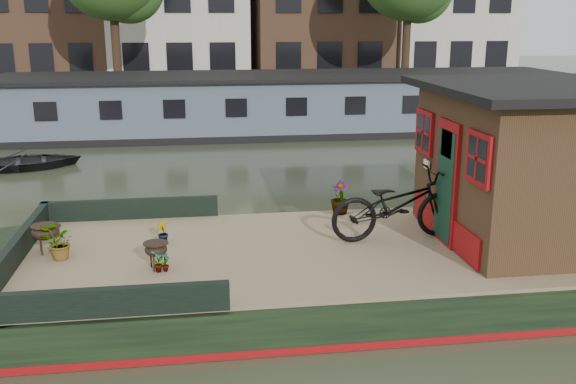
{
  "coord_description": "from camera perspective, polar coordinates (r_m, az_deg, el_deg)",
  "views": [
    {
      "loc": [
        -3.32,
        -9.01,
        4.01
      ],
      "look_at": [
        -1.95,
        0.5,
        1.41
      ],
      "focal_mm": 40.0,
      "sensor_mm": 36.0,
      "label": 1
    }
  ],
  "objects": [
    {
      "name": "ground",
      "position": [
        10.4,
        11.17,
        -7.83
      ],
      "size": [
        120.0,
        120.0,
        0.0
      ],
      "primitive_type": "plane",
      "color": "#2C3320",
      "rests_on": "ground"
    },
    {
      "name": "houseboat_hull",
      "position": [
        9.95,
        3.94,
        -6.95
      ],
      "size": [
        14.01,
        4.02,
        0.6
      ],
      "color": "black",
      "rests_on": "ground"
    },
    {
      "name": "houseboat_deck",
      "position": [
        10.18,
        11.35,
        -4.59
      ],
      "size": [
        11.8,
        3.8,
        0.05
      ],
      "primitive_type": "cube",
      "color": "#7B624C",
      "rests_on": "houseboat_hull"
    },
    {
      "name": "bow_bulwark",
      "position": [
        9.71,
        -18.17,
        -4.78
      ],
      "size": [
        3.0,
        4.0,
        0.35
      ],
      "color": "black",
      "rests_on": "houseboat_deck"
    },
    {
      "name": "cabin",
      "position": [
        10.77,
        22.75,
        2.54
      ],
      "size": [
        4.0,
        3.5,
        2.42
      ],
      "color": "#341E14",
      "rests_on": "houseboat_deck"
    },
    {
      "name": "bicycle",
      "position": [
        10.14,
        9.67,
        -1.11
      ],
      "size": [
        2.18,
        0.9,
        1.12
      ],
      "primitive_type": "imported",
      "rotation": [
        0.0,
        0.0,
        1.65
      ],
      "color": "black",
      "rests_on": "houseboat_deck"
    },
    {
      "name": "potted_plant_a",
      "position": [
        8.98,
        -11.5,
        -5.91
      ],
      "size": [
        0.23,
        0.22,
        0.36
      ],
      "primitive_type": "imported",
      "rotation": [
        0.0,
        0.0,
        0.74
      ],
      "color": "brown",
      "rests_on": "houseboat_deck"
    },
    {
      "name": "potted_plant_b",
      "position": [
        10.08,
        -11.12,
        -3.57
      ],
      "size": [
        0.25,
        0.25,
        0.35
      ],
      "primitive_type": "imported",
      "rotation": [
        0.0,
        0.0,
        2.35
      ],
      "color": "brown",
      "rests_on": "houseboat_deck"
    },
    {
      "name": "potted_plant_c",
      "position": [
        9.8,
        -19.74,
        -4.31
      ],
      "size": [
        0.58,
        0.56,
        0.5
      ],
      "primitive_type": "imported",
      "rotation": [
        0.0,
        0.0,
        3.69
      ],
      "color": "#AE6A32",
      "rests_on": "houseboat_deck"
    },
    {
      "name": "potted_plant_d",
      "position": [
        11.41,
        4.66,
        -0.46
      ],
      "size": [
        0.45,
        0.45,
        0.6
      ],
      "primitive_type": "imported",
      "rotation": [
        0.0,
        0.0,
        5.18
      ],
      "color": "brown",
      "rests_on": "houseboat_deck"
    },
    {
      "name": "potted_plant_e",
      "position": [
        9.0,
        -10.85,
        -6.06
      ],
      "size": [
        0.15,
        0.18,
        0.29
      ],
      "primitive_type": "imported",
      "rotation": [
        0.0,
        0.0,
        1.26
      ],
      "color": "#A63430",
      "rests_on": "houseboat_deck"
    },
    {
      "name": "brazier_front",
      "position": [
        9.08,
        -11.63,
        -5.57
      ],
      "size": [
        0.37,
        0.37,
        0.39
      ],
      "primitive_type": null,
      "rotation": [
        0.0,
        0.0,
        0.03
      ],
      "color": "black",
      "rests_on": "houseboat_deck"
    },
    {
      "name": "brazier_rear",
      "position": [
        10.17,
        -20.79,
        -3.9
      ],
      "size": [
        0.51,
        0.51,
        0.43
      ],
      "primitive_type": null,
      "rotation": [
        0.0,
        0.0,
        0.36
      ],
      "color": "black",
      "rests_on": "houseboat_deck"
    },
    {
      "name": "bollard_port",
      "position": [
        10.89,
        -19.93,
        -3.24
      ],
      "size": [
        0.17,
        0.17,
        0.19
      ],
      "primitive_type": "cylinder",
      "color": "black",
      "rests_on": "houseboat_deck"
    },
    {
      "name": "bollard_stbd",
      "position": [
        8.21,
        -16.0,
        -8.94
      ],
      "size": [
        0.16,
        0.16,
        0.19
      ],
      "primitive_type": "cylinder",
      "color": "black",
      "rests_on": "houseboat_deck"
    },
    {
      "name": "dinghy",
      "position": [
        19.22,
        -22.36,
        2.9
      ],
      "size": [
        3.44,
        2.8,
        0.62
      ],
      "primitive_type": "imported",
      "rotation": [
        0.0,
        0.0,
        1.81
      ],
      "color": "black",
      "rests_on": "ground"
    },
    {
      "name": "far_houseboat",
      "position": [
        23.45,
        -0.0,
        7.69
      ],
      "size": [
        20.4,
        4.4,
        2.11
      ],
      "color": "#464E5D",
      "rests_on": "ground"
    },
    {
      "name": "quay",
      "position": [
        29.91,
        -1.8,
        8.29
      ],
      "size": [
        60.0,
        6.0,
        0.9
      ],
      "primitive_type": "cube",
      "color": "#47443F",
      "rests_on": "ground"
    }
  ]
}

